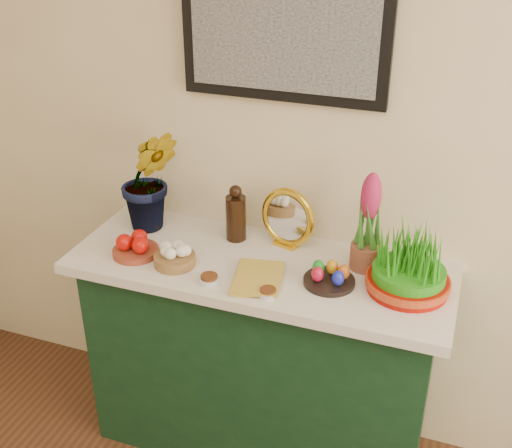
% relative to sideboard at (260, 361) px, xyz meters
% --- Properties ---
extents(sideboard, '(1.30, 0.45, 0.85)m').
position_rel_sideboard_xyz_m(sideboard, '(0.00, 0.00, 0.00)').
color(sideboard, '#14381B').
rests_on(sideboard, ground).
extents(tablecloth, '(1.40, 0.55, 0.04)m').
position_rel_sideboard_xyz_m(tablecloth, '(0.00, 0.00, 0.45)').
color(tablecloth, silver).
rests_on(tablecloth, sideboard).
extents(hyacinth_green, '(0.35, 0.34, 0.55)m').
position_rel_sideboard_xyz_m(hyacinth_green, '(-0.49, 0.11, 0.74)').
color(hyacinth_green, '#337524').
rests_on(hyacinth_green, tablecloth).
extents(apple_bowl, '(0.20, 0.20, 0.09)m').
position_rel_sideboard_xyz_m(apple_bowl, '(-0.45, -0.11, 0.50)').
color(apple_bowl, brown).
rests_on(apple_bowl, tablecloth).
extents(garlic_basket, '(0.17, 0.17, 0.08)m').
position_rel_sideboard_xyz_m(garlic_basket, '(-0.28, -0.13, 0.50)').
color(garlic_basket, brown).
rests_on(garlic_basket, tablecloth).
extents(vinegar_cruet, '(0.08, 0.08, 0.23)m').
position_rel_sideboard_xyz_m(vinegar_cruet, '(-0.15, 0.13, 0.56)').
color(vinegar_cruet, black).
rests_on(vinegar_cruet, tablecloth).
extents(mirror, '(0.24, 0.11, 0.23)m').
position_rel_sideboard_xyz_m(mirror, '(0.05, 0.15, 0.58)').
color(mirror, gold).
rests_on(mirror, tablecloth).
extents(book, '(0.19, 0.25, 0.03)m').
position_rel_sideboard_xyz_m(book, '(-0.05, -0.14, 0.48)').
color(book, gold).
rests_on(book, tablecloth).
extents(spice_dish_left, '(0.07, 0.07, 0.03)m').
position_rel_sideboard_xyz_m(spice_dish_left, '(-0.12, -0.19, 0.48)').
color(spice_dish_left, silver).
rests_on(spice_dish_left, tablecloth).
extents(spice_dish_right, '(0.07, 0.07, 0.03)m').
position_rel_sideboard_xyz_m(spice_dish_right, '(0.10, -0.20, 0.48)').
color(spice_dish_right, silver).
rests_on(spice_dish_right, tablecloth).
extents(egg_plate, '(0.19, 0.19, 0.07)m').
position_rel_sideboard_xyz_m(egg_plate, '(0.27, -0.06, 0.49)').
color(egg_plate, black).
rests_on(egg_plate, tablecloth).
extents(hyacinth_pink, '(0.11, 0.11, 0.37)m').
position_rel_sideboard_xyz_m(hyacinth_pink, '(0.36, 0.09, 0.63)').
color(hyacinth_pink, brown).
rests_on(hyacinth_pink, tablecloth).
extents(wheatgrass_sabzeh, '(0.28, 0.28, 0.23)m').
position_rel_sideboard_xyz_m(wheatgrass_sabzeh, '(0.53, -0.01, 0.57)').
color(wheatgrass_sabzeh, '#990C03').
rests_on(wheatgrass_sabzeh, tablecloth).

